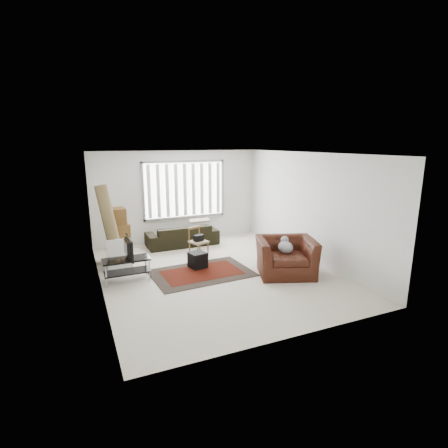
% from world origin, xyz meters
% --- Properties ---
extents(room, '(6.00, 6.02, 2.71)m').
position_xyz_m(room, '(0.03, 0.51, 1.76)').
color(room, beige).
rests_on(room, ground).
extents(persian_rug, '(2.30, 1.60, 0.02)m').
position_xyz_m(persian_rug, '(-0.32, 0.11, 0.01)').
color(persian_rug, black).
rests_on(persian_rug, ground).
extents(tv_stand, '(0.99, 0.45, 0.50)m').
position_xyz_m(tv_stand, '(-1.95, 0.35, 0.36)').
color(tv_stand, black).
rests_on(tv_stand, ground).
extents(tv, '(0.10, 0.81, 0.46)m').
position_xyz_m(tv, '(-1.95, 0.35, 0.73)').
color(tv, black).
rests_on(tv, tv_stand).
extents(subwoofer, '(0.43, 0.43, 0.37)m').
position_xyz_m(subwoofer, '(-0.29, 0.47, 0.20)').
color(subwoofer, black).
rests_on(subwoofer, persian_rug).
extents(moving_boxes, '(0.59, 0.55, 1.34)m').
position_xyz_m(moving_boxes, '(-1.93, 1.81, 0.63)').
color(moving_boxes, brown).
rests_on(moving_boxes, ground).
extents(white_flatpack, '(0.57, 0.22, 0.73)m').
position_xyz_m(white_flatpack, '(-1.99, 1.13, 0.36)').
color(white_flatpack, silver).
rests_on(white_flatpack, ground).
extents(rolled_rug, '(0.66, 0.81, 1.98)m').
position_xyz_m(rolled_rug, '(-2.13, 1.41, 0.99)').
color(rolled_rug, brown).
rests_on(rolled_rug, ground).
extents(sofa, '(2.06, 0.90, 0.79)m').
position_xyz_m(sofa, '(-0.06, 2.45, 0.39)').
color(sofa, black).
rests_on(sofa, ground).
extents(side_chair, '(0.52, 0.52, 0.76)m').
position_xyz_m(side_chair, '(0.04, 1.36, 0.42)').
color(side_chair, '#8C7A5C').
rests_on(side_chair, ground).
extents(armchair, '(1.58, 1.48, 0.94)m').
position_xyz_m(armchair, '(1.41, -0.69, 0.48)').
color(armchair, '#3B160C').
rests_on(armchair, ground).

